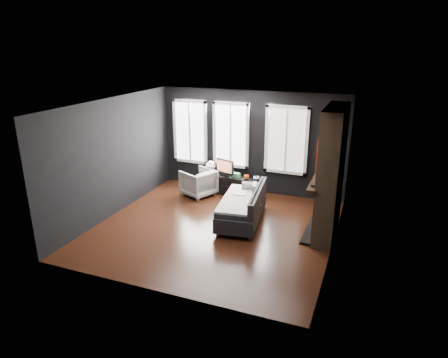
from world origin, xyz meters
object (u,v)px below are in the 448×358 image
at_px(armchair, 198,181).
at_px(mug, 246,176).
at_px(media_console, 233,185).
at_px(book, 254,174).
at_px(monitor, 225,166).
at_px(sofa, 242,205).
at_px(mantel_vase, 322,167).

distance_m(armchair, mug, 1.27).
relative_size(media_console, book, 6.88).
height_order(armchair, mug, armchair).
bearing_deg(monitor, book, 25.35).
bearing_deg(armchair, media_console, 143.17).
xyz_separation_m(sofa, monitor, (-1.01, 1.57, 0.34)).
bearing_deg(armchair, book, 136.38).
bearing_deg(armchair, sofa, 79.70).
xyz_separation_m(armchair, monitor, (0.58, 0.43, 0.35)).
xyz_separation_m(mug, book, (0.14, 0.16, 0.04)).
xyz_separation_m(armchair, mug, (1.21, 0.37, 0.17)).
relative_size(sofa, mug, 14.19).
bearing_deg(monitor, media_console, 18.88).
relative_size(armchair, monitor, 1.37).
height_order(sofa, mantel_vase, mantel_vase).
bearing_deg(media_console, monitor, 179.21).
bearing_deg(monitor, sofa, -38.87).
xyz_separation_m(armchair, book, (1.35, 0.53, 0.21)).
relative_size(media_console, monitor, 2.53).
bearing_deg(media_console, armchair, -153.38).
relative_size(monitor, mantel_vase, 2.78).
xyz_separation_m(armchair, media_console, (0.81, 0.43, -0.14)).
relative_size(sofa, book, 9.09).
distance_m(sofa, monitor, 1.89).
relative_size(media_console, mantel_vase, 7.03).
bearing_deg(sofa, monitor, 115.29).
bearing_deg(book, mug, -131.65).
bearing_deg(mantel_vase, mug, 153.85).
relative_size(armchair, mantel_vase, 3.82).
bearing_deg(armchair, monitor, 151.46).
relative_size(mug, mantel_vase, 0.65).
bearing_deg(monitor, mantel_vase, -3.48).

